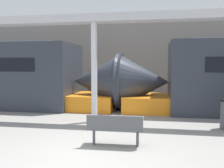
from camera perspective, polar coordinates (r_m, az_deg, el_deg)
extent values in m
plane|color=gray|center=(5.95, -5.10, -16.01)|extent=(60.00, 60.00, 0.00)
cube|color=gray|center=(16.08, 4.71, 5.80)|extent=(56.00, 0.20, 5.00)
cone|color=#2D333D|center=(11.51, 7.08, 0.52)|extent=(2.36, 2.63, 2.63)
cube|color=orange|center=(11.61, 8.14, -4.26)|extent=(2.12, 2.46, 0.70)
cone|color=#2D333D|center=(11.81, -3.28, 0.64)|extent=(2.36, 2.63, 2.63)
cube|color=orange|center=(11.96, -4.31, -3.98)|extent=(2.12, 2.46, 0.70)
cube|color=#4C4F54|center=(6.48, 0.80, -10.10)|extent=(1.42, 0.48, 0.04)
cube|color=#4C4F54|center=(6.24, 0.56, -8.83)|extent=(1.41, 0.07, 0.35)
cylinder|color=#4C4F54|center=(6.64, -4.15, -11.88)|extent=(0.07, 0.07, 0.43)
cylinder|color=#4C4F54|center=(6.50, 5.86, -12.25)|extent=(0.07, 0.07, 0.43)
cylinder|color=silver|center=(9.02, -4.10, 2.52)|extent=(0.22, 0.22, 3.58)
cube|color=#B7B7BC|center=(9.17, -4.17, 14.65)|extent=(28.00, 0.60, 0.28)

